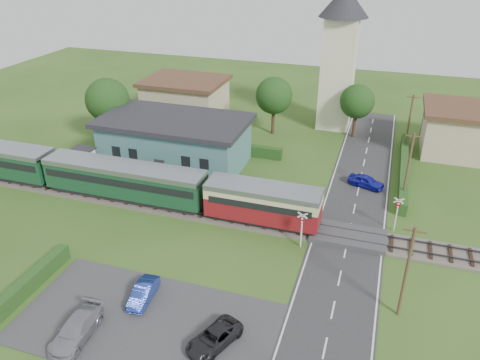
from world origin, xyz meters
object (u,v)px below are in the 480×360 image
(church_tower, at_px, (340,49))
(car_park_silver, at_px, (76,329))
(crossing_signal_far, at_px, (397,209))
(station_building, at_px, (175,141))
(car_park_dark, at_px, (214,338))
(pedestrian_near, at_px, (214,188))
(car_park_blue, at_px, (143,293))
(house_east, at_px, (460,130))
(car_on_road, at_px, (366,181))
(house_west, at_px, (186,98))
(train, at_px, (95,175))
(crossing_signal_near, at_px, (302,225))
(equipment_hut, at_px, (83,160))
(pedestrian_far, at_px, (85,168))

(church_tower, xyz_separation_m, car_park_silver, (-10.01, -42.50, -9.48))
(crossing_signal_far, bearing_deg, station_building, 164.37)
(church_tower, relative_size, car_park_dark, 4.48)
(pedestrian_near, bearing_deg, church_tower, -93.07)
(church_tower, bearing_deg, car_park_blue, -101.48)
(crossing_signal_far, height_order, pedestrian_near, crossing_signal_far)
(house_east, distance_m, car_park_blue, 41.00)
(crossing_signal_far, relative_size, car_park_blue, 0.95)
(station_building, xyz_separation_m, crossing_signal_far, (23.60, -6.60, -0.55))
(car_on_road, bearing_deg, car_park_silver, 167.42)
(house_west, distance_m, pedestrian_near, 23.77)
(train, height_order, house_east, house_east)
(train, height_order, crossing_signal_far, train)
(crossing_signal_near, bearing_deg, car_park_silver, -129.00)
(house_east, distance_m, crossing_signal_far, 20.64)
(equipment_hut, bearing_deg, church_tower, 44.75)
(station_building, height_order, crossing_signal_near, station_building)
(train, height_order, pedestrian_far, train)
(car_park_silver, distance_m, pedestrian_far, 22.53)
(crossing_signal_far, distance_m, car_park_blue, 21.86)
(station_building, bearing_deg, crossing_signal_far, -15.63)
(crossing_signal_near, distance_m, pedestrian_near, 10.67)
(church_tower, xyz_separation_m, car_on_road, (5.62, -16.22, -9.56))
(crossing_signal_far, relative_size, car_on_road, 0.91)
(church_tower, relative_size, crossing_signal_far, 5.37)
(station_building, relative_size, crossing_signal_near, 4.88)
(car_on_road, bearing_deg, car_park_dark, -178.46)
(station_building, height_order, car_park_blue, station_building)
(equipment_hut, relative_size, church_tower, 0.14)
(car_park_silver, bearing_deg, house_west, 100.68)
(equipment_hut, xyz_separation_m, car_park_blue, (15.27, -15.26, -1.10))
(train, distance_m, car_park_silver, 18.98)
(car_on_road, relative_size, car_park_silver, 0.79)
(house_east, bearing_deg, equipment_hut, -153.68)
(equipment_hut, relative_size, crossing_signal_near, 0.78)
(house_west, relative_size, crossing_signal_near, 3.30)
(train, relative_size, car_park_dark, 11.00)
(house_west, xyz_separation_m, crossing_signal_near, (21.40, -25.41, -0.65))
(house_east, distance_m, pedestrian_far, 42.10)
(car_park_dark, bearing_deg, station_building, 142.26)
(crossing_signal_far, xyz_separation_m, pedestrian_near, (-16.63, 0.12, -0.80))
(church_tower, distance_m, house_west, 21.55)
(equipment_hut, height_order, car_park_blue, equipment_hut)
(equipment_hut, bearing_deg, pedestrian_near, -2.63)
(car_park_silver, distance_m, car_park_dark, 8.69)
(equipment_hut, xyz_separation_m, car_park_dark, (21.41, -17.56, -1.12))
(crossing_signal_far, xyz_separation_m, car_on_road, (-2.98, 7.39, -1.48))
(church_tower, xyz_separation_m, car_park_dark, (-1.59, -40.36, -9.60))
(house_east, bearing_deg, house_west, 178.36)
(crossing_signal_far, bearing_deg, pedestrian_far, 179.97)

